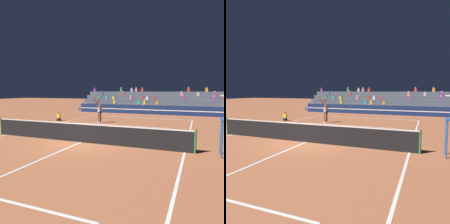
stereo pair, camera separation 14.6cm
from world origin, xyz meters
The scene contains 8 objects.
ground_plane centered at (0.00, 0.00, 0.00)m, with size 120.00×120.00×0.00m, color #AD603D.
court_lines centered at (0.00, 0.00, 0.00)m, with size 11.10×23.90×0.01m.
tennis_net centered at (0.00, 0.00, 0.54)m, with size 12.00×0.10×1.10m.
sponsor_banner_wall centered at (0.00, 15.83, 0.55)m, with size 18.00×0.26×1.10m.
bleacher_stand centered at (0.00, 19.63, 1.02)m, with size 20.06×4.75×3.38m.
ball_kid_courtside centered at (-6.40, 6.92, 0.33)m, with size 0.30×0.36×0.84m.
tennis_player centered at (-2.20, 7.16, 0.98)m, with size 0.43×1.23×2.38m.
tennis_ball centered at (-0.54, 8.98, 0.03)m, with size 0.07×0.07×0.07m, color #C6DB33.
Camera 2 is at (6.18, -10.38, 2.85)m, focal length 35.00 mm.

